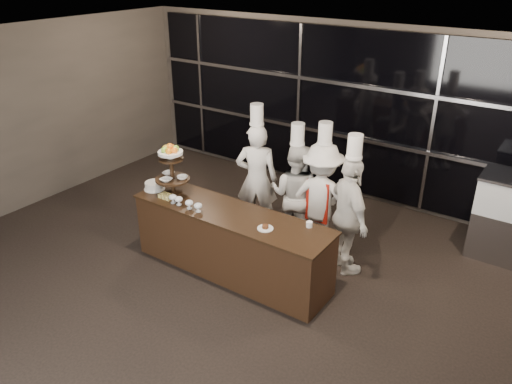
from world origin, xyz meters
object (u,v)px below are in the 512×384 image
Objects in this scene: chef_b at (295,194)px; display_stand at (171,166)px; buffet_counter at (231,242)px; chef_a at (257,178)px; layer_cake at (154,186)px; chef_d at (349,215)px; chef_c at (321,198)px.

display_stand is at bearing -137.40° from chef_b.
chef_a is at bearing 107.95° from buffet_counter.
layer_cake is 2.75m from chef_d.
chef_d reaches higher than chef_b.
chef_d reaches higher than layer_cake.
chef_c reaches higher than chef_b.
chef_d is (0.96, -0.27, 0.05)m from chef_b.
chef_b is 0.96× the size of chef_c.
buffet_counter is at bearing -72.05° from chef_a.
chef_a reaches higher than layer_cake.
buffet_counter is at bearing 0.01° from display_stand.
chef_c is at bearing 153.23° from chef_d.
buffet_counter is 1.42m from layer_cake.
layer_cake is (-1.32, -0.05, 0.51)m from buffet_counter.
layer_cake is (-0.32, -0.05, -0.37)m from display_stand.
chef_b is at bearing 42.60° from display_stand.
chef_a is at bearing -176.77° from chef_b.
display_stand reaches higher than buffet_counter.
buffet_counter is 1.26m from chef_b.
chef_b is 0.41m from chef_c.
chef_d reaches higher than display_stand.
display_stand is 2.48m from chef_d.
display_stand is 0.49m from layer_cake.
chef_c is at bearing 35.19° from display_stand.
chef_a reaches higher than chef_c.
chef_c is 0.62m from chef_d.
chef_a reaches higher than chef_d.
layer_cake is 2.04m from chef_b.
chef_d is (0.55, -0.28, 0.02)m from chef_c.
buffet_counter is 1.52× the size of chef_b.
chef_b is (0.29, 1.18, 0.33)m from buffet_counter.
chef_b is at bearing 3.23° from chef_a.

